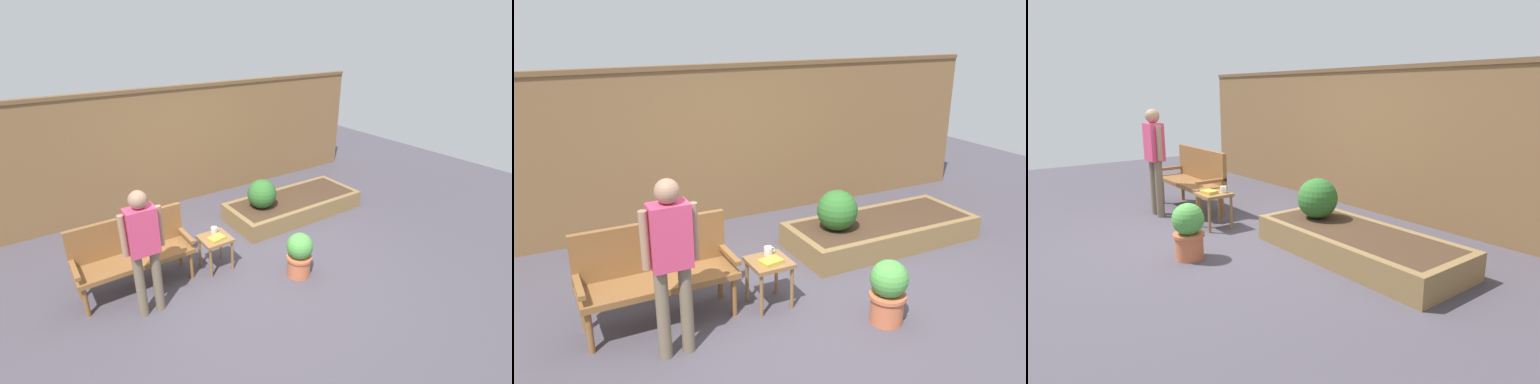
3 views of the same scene
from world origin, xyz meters
The scene contains 10 objects.
ground_plane centered at (0.00, 0.00, 0.00)m, with size 14.00×14.00×0.00m, color #47424C.
fence_back centered at (0.00, 2.60, 1.09)m, with size 8.40×0.14×2.16m.
garden_bench centered at (-1.43, 0.50, 0.54)m, with size 1.44×0.48×0.94m.
side_table centered at (-0.38, 0.25, 0.40)m, with size 0.40×0.40×0.48m.
cup_on_table centered at (-0.33, 0.37, 0.52)m, with size 0.12×0.09×0.08m.
book_on_table centered at (-0.39, 0.18, 0.50)m, with size 0.20×0.15×0.04m, color gold.
potted_boxwood centered at (0.46, -0.53, 0.33)m, with size 0.35×0.35×0.63m.
raised_planter_bed centered at (1.57, 0.96, 0.15)m, with size 2.40×1.00×0.30m.
shrub_near_bench centered at (0.89, 0.96, 0.54)m, with size 0.49×0.49×0.49m.
person_by_bench centered at (-1.44, -0.12, 0.93)m, with size 0.47×0.20×1.56m.
Camera 3 is at (4.73, -2.52, 1.80)m, focal length 31.02 mm.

